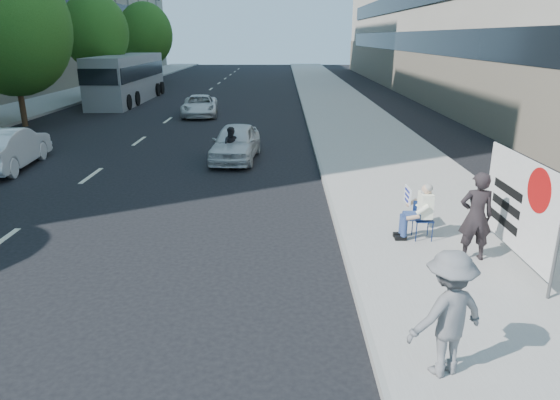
{
  "coord_description": "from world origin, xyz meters",
  "views": [
    {
      "loc": [
        0.1,
        -8.54,
        4.55
      ],
      "look_at": [
        0.04,
        2.31,
        0.99
      ],
      "focal_mm": 32.0,
      "sensor_mm": 36.0,
      "label": 1
    }
  ],
  "objects_px": {
    "seated_protester": "(419,208)",
    "pedestrian_woman": "(476,216)",
    "jogger": "(448,314)",
    "white_sedan_near": "(236,142)",
    "protest_banner": "(519,204)",
    "white_sedan_mid": "(6,148)",
    "motorcycle": "(232,148)",
    "white_sedan_far": "(200,106)",
    "bus": "(128,79)"
  },
  "relations": [
    {
      "from": "white_sedan_far",
      "to": "protest_banner",
      "type": "bearing_deg",
      "value": -71.01
    },
    {
      "from": "white_sedan_mid",
      "to": "seated_protester",
      "type": "bearing_deg",
      "value": 146.71
    },
    {
      "from": "white_sedan_mid",
      "to": "white_sedan_near",
      "type": "bearing_deg",
      "value": -175.63
    },
    {
      "from": "protest_banner",
      "to": "white_sedan_far",
      "type": "height_order",
      "value": "protest_banner"
    },
    {
      "from": "protest_banner",
      "to": "jogger",
      "type": "bearing_deg",
      "value": -125.15
    },
    {
      "from": "white_sedan_near",
      "to": "motorcycle",
      "type": "relative_size",
      "value": 1.97
    },
    {
      "from": "pedestrian_woman",
      "to": "white_sedan_near",
      "type": "height_order",
      "value": "pedestrian_woman"
    },
    {
      "from": "white_sedan_mid",
      "to": "white_sedan_far",
      "type": "xyz_separation_m",
      "value": [
        4.94,
        12.7,
        -0.14
      ]
    },
    {
      "from": "seated_protester",
      "to": "pedestrian_woman",
      "type": "xyz_separation_m",
      "value": [
        0.86,
        -1.1,
        0.21
      ]
    },
    {
      "from": "bus",
      "to": "white_sedan_far",
      "type": "bearing_deg",
      "value": -48.89
    },
    {
      "from": "seated_protester",
      "to": "white_sedan_far",
      "type": "height_order",
      "value": "seated_protester"
    },
    {
      "from": "seated_protester",
      "to": "pedestrian_woman",
      "type": "relative_size",
      "value": 0.7
    },
    {
      "from": "seated_protester",
      "to": "protest_banner",
      "type": "height_order",
      "value": "protest_banner"
    },
    {
      "from": "seated_protester",
      "to": "bus",
      "type": "relative_size",
      "value": 0.11
    },
    {
      "from": "pedestrian_woman",
      "to": "white_sedan_mid",
      "type": "xyz_separation_m",
      "value": [
        -13.87,
        7.98,
        -0.33
      ]
    },
    {
      "from": "jogger",
      "to": "motorcycle",
      "type": "height_order",
      "value": "jogger"
    },
    {
      "from": "protest_banner",
      "to": "bus",
      "type": "relative_size",
      "value": 0.25
    },
    {
      "from": "white_sedan_far",
      "to": "bus",
      "type": "bearing_deg",
      "value": 125.84
    },
    {
      "from": "protest_banner",
      "to": "white_sedan_far",
      "type": "bearing_deg",
      "value": 114.89
    },
    {
      "from": "white_sedan_far",
      "to": "motorcycle",
      "type": "height_order",
      "value": "motorcycle"
    },
    {
      "from": "white_sedan_mid",
      "to": "motorcycle",
      "type": "relative_size",
      "value": 2.24
    },
    {
      "from": "jogger",
      "to": "bus",
      "type": "bearing_deg",
      "value": -88.91
    },
    {
      "from": "protest_banner",
      "to": "motorcycle",
      "type": "bearing_deg",
      "value": 126.85
    },
    {
      "from": "seated_protester",
      "to": "jogger",
      "type": "relative_size",
      "value": 0.73
    },
    {
      "from": "white_sedan_near",
      "to": "motorcycle",
      "type": "xyz_separation_m",
      "value": [
        -0.05,
        -0.83,
        -0.05
      ]
    },
    {
      "from": "seated_protester",
      "to": "protest_banner",
      "type": "distance_m",
      "value": 2.12
    },
    {
      "from": "pedestrian_woman",
      "to": "jogger",
      "type": "bearing_deg",
      "value": 68.15
    },
    {
      "from": "protest_banner",
      "to": "motorcycle",
      "type": "xyz_separation_m",
      "value": [
        -6.54,
        8.73,
        -0.76
      ]
    },
    {
      "from": "white_sedan_mid",
      "to": "white_sedan_far",
      "type": "distance_m",
      "value": 13.63
    },
    {
      "from": "jogger",
      "to": "white_sedan_near",
      "type": "height_order",
      "value": "jogger"
    },
    {
      "from": "jogger",
      "to": "protest_banner",
      "type": "xyz_separation_m",
      "value": [
        2.48,
        3.52,
        0.35
      ]
    },
    {
      "from": "jogger",
      "to": "bus",
      "type": "xyz_separation_m",
      "value": [
        -13.56,
        31.5,
        0.59
      ]
    },
    {
      "from": "pedestrian_woman",
      "to": "motorcycle",
      "type": "distance_m",
      "value": 10.34
    },
    {
      "from": "motorcycle",
      "to": "bus",
      "type": "distance_m",
      "value": 21.49
    },
    {
      "from": "seated_protester",
      "to": "bus",
      "type": "distance_m",
      "value": 30.36
    },
    {
      "from": "protest_banner",
      "to": "white_sedan_near",
      "type": "bearing_deg",
      "value": 124.2
    },
    {
      "from": "pedestrian_woman",
      "to": "protest_banner",
      "type": "bearing_deg",
      "value": 169.56
    },
    {
      "from": "jogger",
      "to": "seated_protester",
      "type": "bearing_deg",
      "value": -122.53
    },
    {
      "from": "jogger",
      "to": "white_sedan_far",
      "type": "xyz_separation_m",
      "value": [
        -7.2,
        24.38,
        -0.44
      ]
    },
    {
      "from": "seated_protester",
      "to": "motorcycle",
      "type": "distance_m",
      "value": 8.94
    },
    {
      "from": "seated_protester",
      "to": "protest_banner",
      "type": "bearing_deg",
      "value": -38.62
    },
    {
      "from": "seated_protester",
      "to": "jogger",
      "type": "height_order",
      "value": "jogger"
    },
    {
      "from": "protest_banner",
      "to": "white_sedan_mid",
      "type": "height_order",
      "value": "protest_banner"
    },
    {
      "from": "jogger",
      "to": "pedestrian_woman",
      "type": "relative_size",
      "value": 0.96
    },
    {
      "from": "pedestrian_woman",
      "to": "motorcycle",
      "type": "height_order",
      "value": "pedestrian_woman"
    },
    {
      "from": "motorcycle",
      "to": "bus",
      "type": "bearing_deg",
      "value": 117.79
    },
    {
      "from": "protest_banner",
      "to": "seated_protester",
      "type": "bearing_deg",
      "value": 141.38
    },
    {
      "from": "white_sedan_near",
      "to": "white_sedan_far",
      "type": "height_order",
      "value": "white_sedan_near"
    },
    {
      "from": "jogger",
      "to": "motorcycle",
      "type": "relative_size",
      "value": 0.88
    },
    {
      "from": "jogger",
      "to": "white_sedan_near",
      "type": "relative_size",
      "value": 0.45
    }
  ]
}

